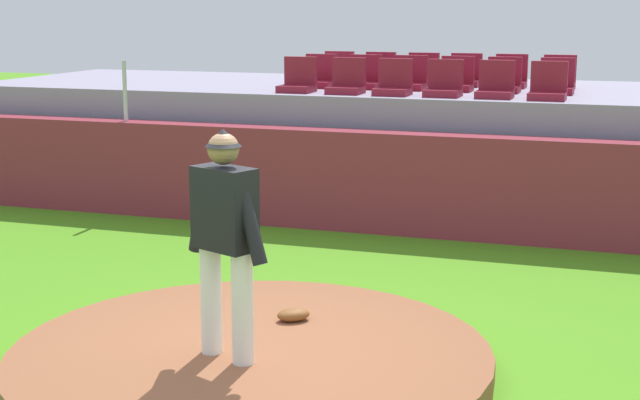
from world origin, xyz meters
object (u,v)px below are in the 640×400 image
Objects in this scene: stadium_chair_7 at (364,78)px; stadium_chair_8 at (410,79)px; stadium_chair_10 at (503,81)px; stadium_chair_13 at (379,74)px; stadium_chair_11 at (557,83)px; stadium_chair_17 at (559,78)px; baseball at (206,299)px; stadium_chair_1 at (347,82)px; fielding_glove at (293,315)px; stadium_chair_12 at (338,73)px; stadium_chair_3 at (444,85)px; stadium_chair_4 at (496,86)px; stadium_chair_15 at (465,76)px; stadium_chair_14 at (422,75)px; stadium_chair_16 at (510,77)px; stadium_chair_6 at (319,77)px; pitcher at (225,228)px; stadium_chair_2 at (394,84)px; stadium_chair_0 at (298,81)px; stadium_chair_5 at (548,88)px; stadium_chair_9 at (456,80)px.

stadium_chair_7 is 1.00× the size of stadium_chair_8.
stadium_chair_10 is 1.00× the size of stadium_chair_13.
stadium_chair_7 and stadium_chair_11 have the same top height.
stadium_chair_11 is 0.86m from stadium_chair_17.
stadium_chair_1 is (-0.16, 5.09, 1.67)m from baseball.
fielding_glove is 7.37m from stadium_chair_13.
stadium_chair_12 reaches higher than baseball.
stadium_chair_3 and stadium_chair_4 have the same top height.
stadium_chair_8 is 1.67m from stadium_chair_12.
stadium_chair_10 is 1.15m from stadium_chair_15.
stadium_chair_12 is at bearing -14.39° from stadium_chair_11.
stadium_chair_12 is at bearing -1.49° from stadium_chair_14.
stadium_chair_16 is at bearing 74.49° from baseball.
stadium_chair_7 is (-0.16, 5.98, 1.67)m from baseball.
stadium_chair_6 is 3.60m from stadium_chair_17.
stadium_chair_4 is 2.93m from stadium_chair_6.
stadium_chair_14 is at bearing 114.64° from pitcher.
stadium_chair_15 is at bearing -110.18° from stadium_chair_2.
stadium_chair_12 is (-2.80, 1.80, 0.00)m from stadium_chair_4.
stadium_chair_16 is at bearing 176.79° from stadium_chair_15.
pitcher is 3.69× the size of stadium_chair_8.
stadium_chair_11 and stadium_chair_16 have the same top height.
stadium_chair_0 and stadium_chair_6 have the same top height.
stadium_chair_1 is 1.78m from stadium_chair_13.
stadium_chair_4 and stadium_chair_5 have the same top height.
stadium_chair_5 is 1.00× the size of stadium_chair_11.
stadium_chair_16 is at bearing -156.99° from stadium_chair_7.
stadium_chair_15 reaches higher than fielding_glove.
stadium_chair_4 is 1.76m from stadium_chair_16.
stadium_chair_4 is at bearing -179.21° from stadium_chair_3.
pitcher is 3.69× the size of stadium_chair_16.
stadium_chair_15 is at bearing -89.08° from stadium_chair_3.
stadium_chair_5 is 3.32m from stadium_chair_13.
stadium_chair_0 is 0.86m from stadium_chair_6.
stadium_chair_10 is at bearing -179.97° from stadium_chair_9.
pitcher is 7.42m from stadium_chair_6.
stadium_chair_4 and stadium_chair_6 have the same top height.
stadium_chair_0 is at bearing -0.54° from stadium_chair_5.
stadium_chair_9 is (2.13, 0.90, 0.00)m from stadium_chair_0.
stadium_chair_1 is (-1.13, 5.31, 1.65)m from fielding_glove.
stadium_chair_12 and stadium_chair_13 have the same top height.
fielding_glove is 6.66m from stadium_chair_6.
stadium_chair_7 is 1.00× the size of stadium_chair_13.
baseball is 6.34m from stadium_chair_9.
stadium_chair_4 reaches higher than baseball.
stadium_chair_1 and stadium_chair_14 have the same top height.
stadium_chair_9 and stadium_chair_16 have the same top height.
stadium_chair_4 is 1.66m from stadium_chair_8.
stadium_chair_16 reaches higher than fielding_glove.
stadium_chair_3 is at bearing 0.79° from stadium_chair_4.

